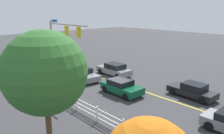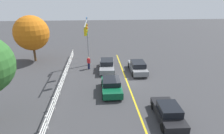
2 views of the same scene
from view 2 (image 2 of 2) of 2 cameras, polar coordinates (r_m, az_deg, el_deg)
name	(u,v)px [view 2 (image 2 of 2)]	position (r m, az deg, el deg)	size (l,w,h in m)	color
ground_plane	(126,80)	(22.26, 4.32, -3.86)	(120.00, 120.00, 0.00)	#38383A
lane_center_stripe	(133,97)	(18.75, 6.26, -8.88)	(28.00, 0.16, 0.01)	gold
signal_assembly	(87,35)	(23.85, -7.61, 9.65)	(6.69, 0.38, 6.75)	gray
car_0	(111,86)	(19.21, -0.18, -5.73)	(4.12, 2.05, 1.35)	#0C4C2D
car_1	(168,112)	(15.84, 16.63, -13.03)	(4.36, 1.95, 1.35)	black
car_2	(138,67)	(24.40, 7.77, 0.04)	(4.64, 1.98, 1.46)	slate
car_3	(107,65)	(24.89, -1.57, 0.55)	(4.73, 2.14, 1.37)	slate
pedestrian	(89,62)	(25.33, -7.08, 1.39)	(0.47, 0.46, 1.69)	#191E3F
white_rail_fence	(59,89)	(19.39, -15.73, -6.53)	(26.10, 0.10, 1.15)	white
tree_1	(32,33)	(29.91, -23.19, 9.44)	(5.00, 5.00, 6.75)	brown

